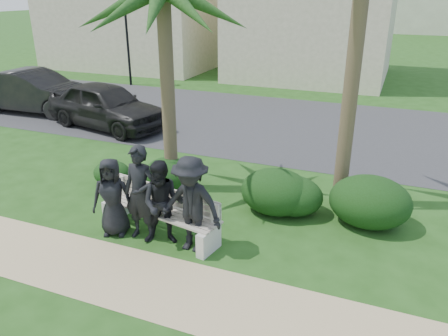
{
  "coord_description": "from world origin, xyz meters",
  "views": [
    {
      "loc": [
        3.77,
        -6.91,
        4.55
      ],
      "look_at": [
        0.58,
        1.0,
        1.05
      ],
      "focal_mm": 35.0,
      "sensor_mm": 36.0,
      "label": 1
    }
  ],
  "objects_px": {
    "man_c": "(163,203)",
    "car_a": "(106,105)",
    "street_lamp": "(126,25)",
    "car_b": "(35,92)",
    "man_a": "(112,197)",
    "man_b": "(140,194)",
    "park_bench": "(160,215)",
    "man_d": "(191,205)"
  },
  "relations": [
    {
      "from": "man_b",
      "to": "car_b",
      "type": "xyz_separation_m",
      "value": [
        -8.99,
        6.64,
        -0.13
      ]
    },
    {
      "from": "street_lamp",
      "to": "man_a",
      "type": "height_order",
      "value": "street_lamp"
    },
    {
      "from": "park_bench",
      "to": "man_d",
      "type": "xyz_separation_m",
      "value": [
        0.85,
        -0.29,
        0.52
      ]
    },
    {
      "from": "street_lamp",
      "to": "car_b",
      "type": "height_order",
      "value": "street_lamp"
    },
    {
      "from": "man_b",
      "to": "car_a",
      "type": "distance_m",
      "value": 7.85
    },
    {
      "from": "man_c",
      "to": "man_d",
      "type": "relative_size",
      "value": 0.9
    },
    {
      "from": "man_d",
      "to": "car_a",
      "type": "bearing_deg",
      "value": 138.53
    },
    {
      "from": "street_lamp",
      "to": "car_b",
      "type": "xyz_separation_m",
      "value": [
        -0.49,
        -5.93,
        -2.12
      ]
    },
    {
      "from": "man_d",
      "to": "park_bench",
      "type": "bearing_deg",
      "value": 163.64
    },
    {
      "from": "man_d",
      "to": "man_c",
      "type": "bearing_deg",
      "value": -179.31
    },
    {
      "from": "man_a",
      "to": "car_a",
      "type": "distance_m",
      "value": 7.51
    },
    {
      "from": "park_bench",
      "to": "man_a",
      "type": "height_order",
      "value": "man_a"
    },
    {
      "from": "man_d",
      "to": "car_b",
      "type": "distance_m",
      "value": 12.06
    },
    {
      "from": "man_c",
      "to": "car_a",
      "type": "xyz_separation_m",
      "value": [
        -5.6,
        5.94,
        -0.05
      ]
    },
    {
      "from": "man_b",
      "to": "man_c",
      "type": "height_order",
      "value": "man_b"
    },
    {
      "from": "man_a",
      "to": "car_a",
      "type": "bearing_deg",
      "value": 107.08
    },
    {
      "from": "man_d",
      "to": "car_a",
      "type": "relative_size",
      "value": 0.4
    },
    {
      "from": "man_b",
      "to": "street_lamp",
      "type": "bearing_deg",
      "value": 126.28
    },
    {
      "from": "car_a",
      "to": "car_b",
      "type": "bearing_deg",
      "value": 91.96
    },
    {
      "from": "man_b",
      "to": "man_d",
      "type": "height_order",
      "value": "man_b"
    },
    {
      "from": "car_b",
      "to": "man_a",
      "type": "bearing_deg",
      "value": -131.17
    },
    {
      "from": "man_c",
      "to": "car_b",
      "type": "xyz_separation_m",
      "value": [
        -9.47,
        6.63,
        -0.02
      ]
    },
    {
      "from": "man_d",
      "to": "man_a",
      "type": "bearing_deg",
      "value": -175.92
    },
    {
      "from": "street_lamp",
      "to": "man_a",
      "type": "relative_size",
      "value": 2.7
    },
    {
      "from": "man_c",
      "to": "car_a",
      "type": "distance_m",
      "value": 8.17
    },
    {
      "from": "car_a",
      "to": "man_a",
      "type": "bearing_deg",
      "value": -130.94
    },
    {
      "from": "man_c",
      "to": "man_a",
      "type": "bearing_deg",
      "value": 163.75
    },
    {
      "from": "street_lamp",
      "to": "man_c",
      "type": "distance_m",
      "value": 15.59
    },
    {
      "from": "man_d",
      "to": "man_b",
      "type": "bearing_deg",
      "value": -178.46
    },
    {
      "from": "man_a",
      "to": "man_b",
      "type": "bearing_deg",
      "value": -13.72
    },
    {
      "from": "car_b",
      "to": "car_a",
      "type": "bearing_deg",
      "value": -102.7
    },
    {
      "from": "park_bench",
      "to": "car_b",
      "type": "height_order",
      "value": "car_b"
    },
    {
      "from": "car_b",
      "to": "street_lamp",
      "type": "bearing_deg",
      "value": -7.21
    },
    {
      "from": "man_a",
      "to": "car_a",
      "type": "relative_size",
      "value": 0.34
    },
    {
      "from": "man_a",
      "to": "car_b",
      "type": "height_order",
      "value": "car_b"
    },
    {
      "from": "man_c",
      "to": "car_b",
      "type": "relative_size",
      "value": 0.34
    },
    {
      "from": "park_bench",
      "to": "car_a",
      "type": "distance_m",
      "value": 7.8
    },
    {
      "from": "street_lamp",
      "to": "man_a",
      "type": "distance_m",
      "value": 15.05
    },
    {
      "from": "man_a",
      "to": "car_a",
      "type": "height_order",
      "value": "man_a"
    },
    {
      "from": "man_d",
      "to": "car_b",
      "type": "height_order",
      "value": "man_d"
    },
    {
      "from": "man_b",
      "to": "man_c",
      "type": "relative_size",
      "value": 1.14
    },
    {
      "from": "man_d",
      "to": "car_a",
      "type": "distance_m",
      "value": 8.6
    }
  ]
}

